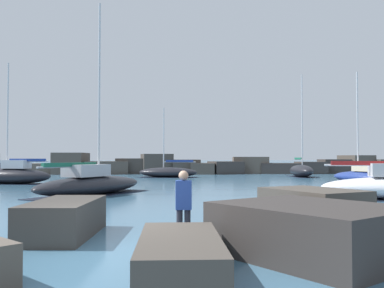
# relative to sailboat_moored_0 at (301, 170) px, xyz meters

# --- Properties ---
(ground_plane) EXTENTS (600.00, 600.00, 0.00)m
(ground_plane) POSITION_rel_sailboat_moored_0_xyz_m (-15.00, -34.63, -0.68)
(ground_plane) COLOR teal
(open_sea_beyond) EXTENTS (400.00, 116.00, 0.01)m
(open_sea_beyond) POSITION_rel_sailboat_moored_0_xyz_m (-15.00, 69.88, -0.67)
(open_sea_beyond) COLOR #386684
(open_sea_beyond) RESTS_ON ground
(breakwater_jetty) EXTENTS (63.11, 6.32, 2.59)m
(breakwater_jetty) POSITION_rel_sailboat_moored_0_xyz_m (-16.40, 9.81, 0.28)
(breakwater_jetty) COLOR #4C443D
(breakwater_jetty) RESTS_ON ground
(foreground_rocks) EXTENTS (12.31, 9.10, 1.14)m
(foreground_rocks) POSITION_rel_sailboat_moored_0_xyz_m (-13.43, -34.78, -0.22)
(foreground_rocks) COLOR #383330
(foreground_rocks) RESTS_ON ground
(sailboat_moored_0) EXTENTS (2.20, 5.71, 10.58)m
(sailboat_moored_0) POSITION_rel_sailboat_moored_0_xyz_m (0.00, 0.00, 0.00)
(sailboat_moored_0) COLOR black
(sailboat_moored_0) RESTS_ON ground
(sailboat_moored_2) EXTENTS (3.94, 6.21, 8.81)m
(sailboat_moored_2) POSITION_rel_sailboat_moored_0_xyz_m (1.36, -11.07, -0.09)
(sailboat_moored_2) COLOR navy
(sailboat_moored_2) RESTS_ON ground
(sailboat_moored_3) EXTENTS (6.38, 3.75, 7.07)m
(sailboat_moored_3) POSITION_rel_sailboat_moored_0_xyz_m (-13.77, -0.22, -0.15)
(sailboat_moored_3) COLOR black
(sailboat_moored_3) RESTS_ON ground
(sailboat_moored_4) EXTENTS (6.53, 3.48, 9.28)m
(sailboat_moored_4) POSITION_rel_sailboat_moored_0_xyz_m (-25.57, -10.24, 0.01)
(sailboat_moored_4) COLOR black
(sailboat_moored_4) RESTS_ON ground
(sailboat_moored_5) EXTENTS (6.14, 8.21, 10.64)m
(sailboat_moored_5) POSITION_rel_sailboat_moored_0_xyz_m (-17.92, -20.19, -0.07)
(sailboat_moored_5) COLOR black
(sailboat_moored_5) RESTS_ON ground
(person_on_rocks) EXTENTS (0.36, 0.22, 1.71)m
(person_on_rocks) POSITION_rel_sailboat_moored_0_xyz_m (-13.41, -33.80, 0.28)
(person_on_rocks) COLOR #282833
(person_on_rocks) RESTS_ON ground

